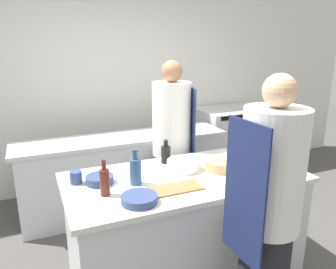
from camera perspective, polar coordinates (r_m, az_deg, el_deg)
The scene contains 17 objects.
wall_back at distance 4.48m, azimuth -9.20°, elevation 8.84°, with size 8.00×0.06×2.80m.
prep_counter at distance 2.86m, azimuth 2.90°, elevation -15.39°, with size 1.91×0.93×0.90m.
pass_counter at distance 3.88m, azimuth -7.55°, elevation -6.75°, with size 2.39×0.55×0.90m.
oven_range at distance 4.95m, azimuth 10.76°, elevation -1.25°, with size 0.98×0.73×1.00m.
chef_at_prep_near at distance 2.19m, azimuth 16.95°, elevation -13.51°, with size 0.40×0.38×1.77m.
chef_at_stove at distance 3.38m, azimuth 0.69°, elevation -2.31°, with size 0.44×0.43×1.76m.
bottle_olive_oil at distance 2.89m, azimuth -0.37°, elevation -3.38°, with size 0.08×0.08×0.21m.
bottle_vinegar at distance 2.47m, azimuth -5.68°, elevation -6.24°, with size 0.09×0.09×0.28m.
bottle_wine at distance 2.96m, azimuth 19.67°, elevation -4.03°, with size 0.08×0.08×0.18m.
bottle_cooking_oil at distance 2.32m, azimuth -10.98°, elevation -8.01°, with size 0.07×0.07×0.26m.
bottle_sauce at distance 2.89m, azimuth 18.44°, elevation -4.20°, with size 0.07×0.07×0.21m.
bowl_mixing_large at distance 2.55m, azimuth -11.82°, elevation -7.70°, with size 0.21×0.21×0.06m.
bowl_prep_small at distance 2.22m, azimuth -5.03°, elevation -11.13°, with size 0.25×0.25×0.05m.
bowl_ceramic_blue at distance 2.75m, azimuth 2.70°, elevation -5.34°, with size 0.28×0.28×0.08m.
bowl_wooden_salad at distance 2.77m, azimuth 9.03°, elevation -5.32°, with size 0.25×0.25×0.08m.
cup at distance 2.58m, azimuth -15.75°, elevation -7.19°, with size 0.09×0.09×0.10m.
cutting_board at distance 2.42m, azimuth 1.46°, elevation -9.32°, with size 0.38×0.19×0.01m.
Camera 1 is at (-1.10, -2.18, 1.93)m, focal length 35.00 mm.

